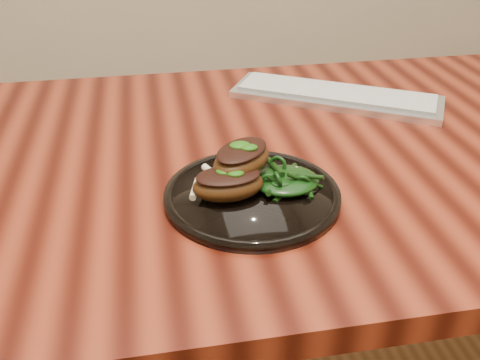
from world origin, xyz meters
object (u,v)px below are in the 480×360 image
Objects in this scene: keyboard at (336,96)px; greens_heap at (286,177)px; lamb_chop_front at (228,183)px; plate at (252,195)px; desk at (293,188)px.

greens_heap is at bearing -120.05° from keyboard.
lamb_chop_front is at bearing -171.21° from greens_heap.
lamb_chop_front is 0.09m from greens_heap.
plate is at bearing 13.54° from lamb_chop_front.
plate reaches higher than desk.
plate is 2.59× the size of greens_heap.
greens_heap is 0.23× the size of keyboard.
greens_heap reaches higher than desk.
keyboard is at bearing 59.95° from greens_heap.
plate is 0.59× the size of keyboard.
greens_heap reaches higher than keyboard.
lamb_chop_front is (-0.04, -0.01, 0.03)m from plate.
greens_heap is at bearing 5.19° from plate.
plate is 0.40m from keyboard.
lamb_chop_front is 0.43m from keyboard.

